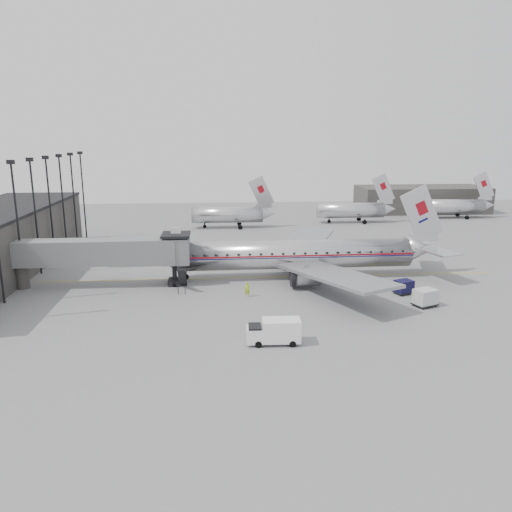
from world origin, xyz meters
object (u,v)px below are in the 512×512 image
at_px(service_van, 274,331).
at_px(ramp_worker, 247,289).
at_px(baggage_cart_white, 425,297).
at_px(airliner, 301,254).
at_px(baggage_cart_navy, 404,287).

distance_m(service_van, ramp_worker, 13.51).
bearing_deg(baggage_cart_white, ramp_worker, 143.39).
bearing_deg(baggage_cart_white, airliner, 110.45).
xyz_separation_m(airliner, service_van, (-5.82, -21.06, -1.82)).
height_order(service_van, baggage_cart_navy, service_van).
xyz_separation_m(service_van, baggage_cart_navy, (16.64, 13.01, -0.32)).
bearing_deg(baggage_cart_navy, airliner, 122.01).
relative_size(airliner, baggage_cart_white, 13.02).
height_order(airliner, service_van, airliner).
distance_m(airliner, baggage_cart_white, 17.07).
height_order(airliner, baggage_cart_navy, airliner).
bearing_deg(baggage_cart_navy, baggage_cart_white, -101.74).
distance_m(airliner, baggage_cart_navy, 13.65).
bearing_deg(ramp_worker, baggage_cart_white, -11.33).
distance_m(baggage_cart_navy, baggage_cart_white, 4.42).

